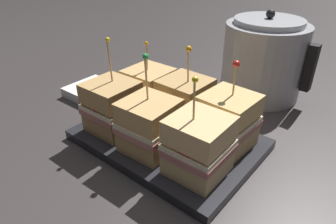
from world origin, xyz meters
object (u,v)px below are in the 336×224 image
object	(u,v)px
serving_platter	(168,139)
kettle_steel	(263,59)
sandwich_front_left	(112,107)
sandwich_front_right	(198,146)
sandwich_back_left	(149,90)
sandwich_back_right	(228,121)
napkin_stack	(93,91)
sandwich_front_center	(150,126)
sandwich_back_center	(186,104)

from	to	relation	value
serving_platter	kettle_steel	distance (m)	0.32
sandwich_front_left	kettle_steel	size ratio (longest dim) A/B	0.84
sandwich_front_left	sandwich_front_right	size ratio (longest dim) A/B	1.09
sandwich_front_right	sandwich_back_left	world-z (taller)	sandwich_front_right
sandwich_back_right	kettle_steel	size ratio (longest dim) A/B	0.74
sandwich_front_left	napkin_stack	world-z (taller)	sandwich_front_left
sandwich_front_right	sandwich_front_center	bearing A→B (deg)	-178.33
sandwich_back_right	napkin_stack	bearing A→B (deg)	-178.75
kettle_steel	sandwich_front_left	bearing A→B (deg)	-110.88
sandwich_front_center	sandwich_back_left	distance (m)	0.14
sandwich_front_right	sandwich_back_center	xyz separation A→B (m)	(-0.10, 0.10, 0.00)
serving_platter	kettle_steel	bearing A→B (deg)	82.70
sandwich_front_right	sandwich_front_left	bearing A→B (deg)	-179.75
sandwich_back_right	sandwich_front_left	bearing A→B (deg)	-154.18
sandwich_front_center	sandwich_back_right	bearing A→B (deg)	44.85
sandwich_back_center	sandwich_back_right	distance (m)	0.09
sandwich_front_center	sandwich_back_center	bearing A→B (deg)	88.85
sandwich_front_center	sandwich_front_right	bearing A→B (deg)	1.67
kettle_steel	sandwich_front_right	bearing A→B (deg)	-80.53
napkin_stack	sandwich_back_left	bearing A→B (deg)	4.23
serving_platter	sandwich_front_center	size ratio (longest dim) A/B	1.92
sandwich_front_center	napkin_stack	xyz separation A→B (m)	(-0.27, 0.09, -0.05)
sandwich_front_left	sandwich_back_right	xyz separation A→B (m)	(0.19, 0.09, 0.00)
sandwich_back_right	kettle_steel	distance (m)	0.27
kettle_steel	sandwich_back_center	bearing A→B (deg)	-98.15
serving_platter	sandwich_back_center	bearing A→B (deg)	87.14
sandwich_back_right	kettle_steel	world-z (taller)	kettle_steel
sandwich_front_left	kettle_steel	xyz separation A→B (m)	(0.14, 0.36, 0.03)
sandwich_front_right	kettle_steel	size ratio (longest dim) A/B	0.77
sandwich_front_right	napkin_stack	xyz separation A→B (m)	(-0.37, 0.09, -0.05)
sandwich_front_center	napkin_stack	world-z (taller)	sandwich_front_center
sandwich_front_center	sandwich_front_right	world-z (taller)	sandwich_front_center
sandwich_front_center	sandwich_back_left	bearing A→B (deg)	133.00
sandwich_front_center	sandwich_front_left	bearing A→B (deg)	178.80
sandwich_back_left	serving_platter	bearing A→B (deg)	-28.51
sandwich_back_center	serving_platter	bearing A→B (deg)	-92.86
kettle_steel	serving_platter	bearing A→B (deg)	-97.30
sandwich_front_left	sandwich_front_center	world-z (taller)	sandwich_front_left
sandwich_front_right	sandwich_back_right	size ratio (longest dim) A/B	1.04
sandwich_back_center	kettle_steel	distance (m)	0.26
sandwich_front_center	sandwich_back_right	size ratio (longest dim) A/B	1.09
serving_platter	sandwich_front_center	world-z (taller)	sandwich_front_center
sandwich_back_left	napkin_stack	world-z (taller)	sandwich_back_left
sandwich_front_left	sandwich_back_left	size ratio (longest dim) A/B	1.17
sandwich_front_right	sandwich_back_right	xyz separation A→B (m)	(-0.00, 0.09, 0.00)
sandwich_front_right	napkin_stack	world-z (taller)	sandwich_front_right
serving_platter	sandwich_front_center	bearing A→B (deg)	-89.43
sandwich_front_right	napkin_stack	distance (m)	0.39
sandwich_back_left	napkin_stack	xyz separation A→B (m)	(-0.18, -0.01, -0.05)
sandwich_front_center	kettle_steel	world-z (taller)	kettle_steel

